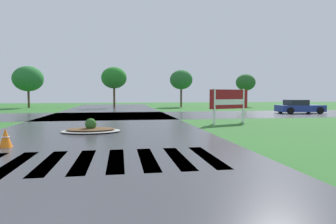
{
  "coord_description": "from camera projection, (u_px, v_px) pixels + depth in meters",
  "views": [
    {
      "loc": [
        1.04,
        -3.72,
        1.88
      ],
      "look_at": [
        3.22,
        9.63,
        1.05
      ],
      "focal_mm": 31.28,
      "sensor_mm": 36.0,
      "label": 1
    }
  ],
  "objects": [
    {
      "name": "background_treeline",
      "position": [
        69.0,
        80.0,
        40.15
      ],
      "size": [
        44.11,
        5.24,
        5.65
      ],
      "color": "#4C3823",
      "rests_on": "ground"
    },
    {
      "name": "asphalt_roadway",
      "position": [
        98.0,
        135.0,
        13.47
      ],
      "size": [
        10.62,
        80.0,
        0.01
      ],
      "primitive_type": "cube",
      "color": "#35353A",
      "rests_on": "ground"
    },
    {
      "name": "estate_billboard",
      "position": [
        229.0,
        101.0,
        18.93
      ],
      "size": [
        2.95,
        1.13,
        2.22
      ],
      "rotation": [
        0.0,
        0.0,
        3.49
      ],
      "color": "white",
      "rests_on": "ground"
    },
    {
      "name": "traffic_cone",
      "position": [
        6.0,
        138.0,
        10.31
      ],
      "size": [
        0.43,
        0.43,
        0.68
      ],
      "color": "orange",
      "rests_on": "ground"
    },
    {
      "name": "car_silver_hatch",
      "position": [
        299.0,
        107.0,
        28.49
      ],
      "size": [
        4.48,
        2.23,
        1.32
      ],
      "rotation": [
        0.0,
        0.0,
        -0.04
      ],
      "color": "navy",
      "rests_on": "ground"
    },
    {
      "name": "median_island",
      "position": [
        91.0,
        129.0,
        14.43
      ],
      "size": [
        2.87,
        1.99,
        0.68
      ],
      "color": "#9E9B93",
      "rests_on": "ground"
    },
    {
      "name": "crosswalk_stripes",
      "position": [
        83.0,
        161.0,
        8.19
      ],
      "size": [
        7.65,
        3.13,
        0.01
      ],
      "color": "white",
      "rests_on": "ground"
    },
    {
      "name": "asphalt_cross_road",
      "position": [
        108.0,
        116.0,
        25.35
      ],
      "size": [
        90.0,
        9.56,
        0.01
      ],
      "primitive_type": "cube",
      "color": "#35353A",
      "rests_on": "ground"
    }
  ]
}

